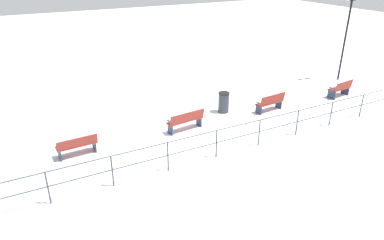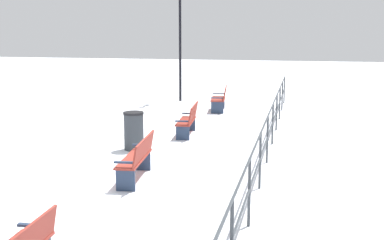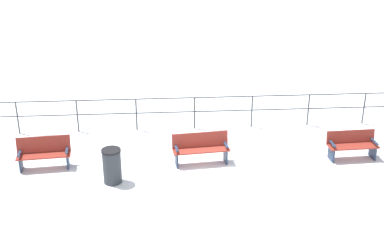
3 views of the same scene
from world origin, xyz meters
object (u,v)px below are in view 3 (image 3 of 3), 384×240
Objects in this scene: bench_second at (44,153)px; trash_bin at (112,166)px; bench_third at (201,148)px; bench_fourth at (352,145)px.

bench_second is 2.26m from trash_bin.
bench_third is 2.70m from trash_bin.
trash_bin is (0.96, -7.08, 0.06)m from bench_fourth.
bench_fourth is at bearing 84.43° from bench_third.
bench_third is 1.12× the size of bench_fourth.
bench_second is at bearing -116.16° from trash_bin.
bench_third is (0.04, 4.55, 0.02)m from bench_second.
bench_fourth is (0.04, 9.11, -0.04)m from bench_second.
bench_second is 9.11m from bench_fourth.
trash_bin is at bearing -85.00° from bench_fourth.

